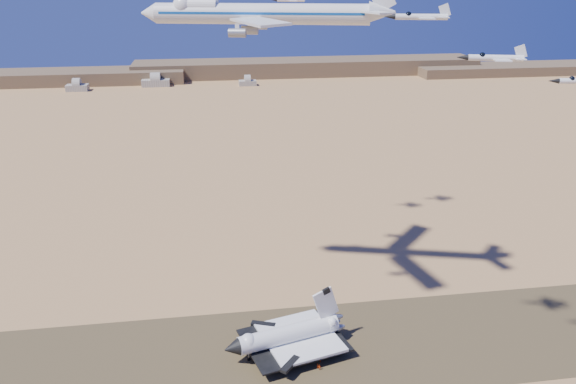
{
  "coord_description": "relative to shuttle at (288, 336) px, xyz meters",
  "views": [
    {
      "loc": [
        -7.98,
        -147.29,
        111.69
      ],
      "look_at": [
        15.31,
        8.0,
        51.58
      ],
      "focal_mm": 35.0,
      "sensor_mm": 36.0,
      "label": 1
    }
  ],
  "objects": [
    {
      "name": "hangars",
      "position": [
        -78.1,
        477.63,
        -0.53
      ],
      "size": [
        200.5,
        29.5,
        30.0
      ],
      "color": "#A49D91",
      "rests_on": "ground"
    },
    {
      "name": "shuttle",
      "position": [
        0.0,
        0.0,
        0.0
      ],
      "size": [
        40.72,
        31.45,
        19.94
      ],
      "rotation": [
        0.0,
        0.0,
        0.26
      ],
      "color": "white",
      "rests_on": "runway"
    },
    {
      "name": "crew_b",
      "position": [
        9.26,
        -7.35,
        -4.48
      ],
      "size": [
        0.59,
        0.87,
        1.65
      ],
      "primitive_type": "imported",
      "rotation": [
        0.0,
        0.0,
        1.75
      ],
      "color": "#F14B0E",
      "rests_on": "runway"
    },
    {
      "name": "crew_c",
      "position": [
        8.18,
        -11.02,
        -4.39
      ],
      "size": [
        1.17,
        0.81,
        1.82
      ],
      "primitive_type": "imported",
      "rotation": [
        0.0,
        0.0,
        2.87
      ],
      "color": "#F14B0E",
      "rests_on": "runway"
    },
    {
      "name": "carrier_747",
      "position": [
        -5.4,
        36.3,
        95.73
      ],
      "size": [
        80.83,
        60.52,
        20.17
      ],
      "rotation": [
        0.0,
        0.0,
        -0.27
      ],
      "color": "silver"
    },
    {
      "name": "crew_a",
      "position": [
        7.76,
        -10.24,
        -4.45
      ],
      "size": [
        0.61,
        0.73,
        1.7
      ],
      "primitive_type": "imported",
      "rotation": [
        0.0,
        0.0,
        1.17
      ],
      "color": "#F14B0E",
      "rests_on": "runway"
    },
    {
      "name": "chase_jet_a",
      "position": [
        31.06,
        -11.25,
        97.43
      ],
      "size": [
        15.67,
        9.03,
        3.98
      ],
      "rotation": [
        0.0,
        0.0,
        -0.25
      ],
      "color": "silver"
    },
    {
      "name": "runway",
      "position": [
        -14.1,
        -0.8,
        -5.33
      ],
      "size": [
        600.0,
        50.0,
        0.06
      ],
      "primitive_type": "cube",
      "color": "brown",
      "rests_on": "ground"
    },
    {
      "name": "ground",
      "position": [
        -14.1,
        -0.8,
        -5.36
      ],
      "size": [
        1200.0,
        1200.0,
        0.0
      ],
      "primitive_type": "plane",
      "color": "#A47449",
      "rests_on": "ground"
    },
    {
      "name": "chase_jet_d",
      "position": [
        14.15,
        87.66,
        97.9
      ],
      "size": [
        13.8,
        7.86,
        3.48
      ],
      "rotation": [
        0.0,
        0.0,
        -0.21
      ],
      "color": "silver"
    },
    {
      "name": "ridgeline",
      "position": [
        51.21,
        526.5,
        2.27
      ],
      "size": [
        960.0,
        90.0,
        18.0
      ],
      "color": "brown",
      "rests_on": "ground"
    },
    {
      "name": "chase_jet_b",
      "position": [
        45.35,
        -23.29,
        88.87
      ],
      "size": [
        15.51,
        9.01,
        3.95
      ],
      "rotation": [
        0.0,
        0.0,
        -0.28
      ],
      "color": "silver"
    }
  ]
}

